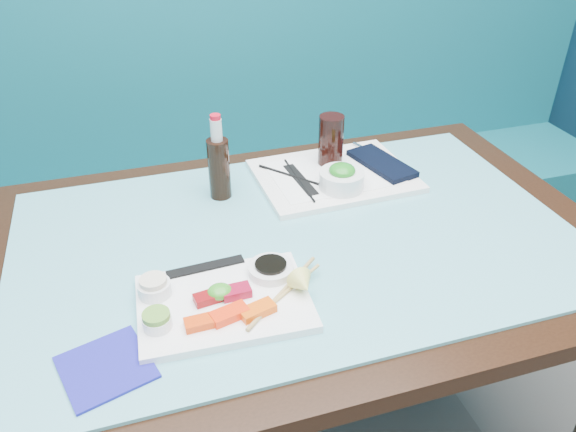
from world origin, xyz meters
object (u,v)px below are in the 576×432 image
object	(u,v)px
dining_table	(297,269)
serving_tray	(334,176)
cola_bottle_body	(219,169)
blue_napkin	(106,367)
seaweed_bowl	(342,180)
booth_bench	(227,198)
cola_glass	(331,140)
sashimi_plate	(224,303)

from	to	relation	value
dining_table	serving_tray	xyz separation A→B (m)	(0.17, 0.22, 0.10)
cola_bottle_body	blue_napkin	bearing A→B (deg)	-121.01
seaweed_bowl	cola_bottle_body	xyz separation A→B (m)	(-0.29, 0.08, 0.04)
booth_bench	dining_table	bearing A→B (deg)	-90.00
booth_bench	cola_glass	xyz separation A→B (m)	(0.18, -0.56, 0.47)
dining_table	seaweed_bowl	distance (m)	0.25
booth_bench	sashimi_plate	world-z (taller)	booth_bench
cola_glass	blue_napkin	world-z (taller)	cola_glass
serving_tray	blue_napkin	world-z (taller)	serving_tray
serving_tray	blue_napkin	distance (m)	0.77
booth_bench	dining_table	xyz separation A→B (m)	(0.00, -0.84, 0.29)
cola_bottle_body	cola_glass	bearing A→B (deg)	10.02
cola_glass	blue_napkin	bearing A→B (deg)	-137.96
booth_bench	serving_tray	world-z (taller)	booth_bench
booth_bench	cola_bottle_body	world-z (taller)	booth_bench
dining_table	cola_bottle_body	world-z (taller)	cola_bottle_body
cola_bottle_body	blue_napkin	size ratio (longest dim) A/B	1.09
dining_table	cola_bottle_body	xyz separation A→B (m)	(-0.13, 0.22, 0.17)
booth_bench	cola_glass	distance (m)	0.75
seaweed_bowl	cola_bottle_body	size ratio (longest dim) A/B	0.74
dining_table	serving_tray	size ratio (longest dim) A/B	3.56
serving_tray	cola_bottle_body	bearing A→B (deg)	178.03
serving_tray	cola_glass	size ratio (longest dim) A/B	2.92
seaweed_bowl	cola_glass	xyz separation A→B (m)	(0.02, 0.13, 0.05)
sashimi_plate	cola_glass	size ratio (longest dim) A/B	2.35
cola_glass	dining_table	bearing A→B (deg)	-123.33
booth_bench	blue_napkin	world-z (taller)	booth_bench
dining_table	sashimi_plate	xyz separation A→B (m)	(-0.20, -0.18, 0.10)
booth_bench	cola_bottle_body	distance (m)	0.78
dining_table	serving_tray	bearing A→B (deg)	52.21
dining_table	sashimi_plate	size ratio (longest dim) A/B	4.43
seaweed_bowl	dining_table	bearing A→B (deg)	-137.76
booth_bench	dining_table	size ratio (longest dim) A/B	2.14
dining_table	booth_bench	bearing A→B (deg)	90.00
cola_glass	cola_bottle_body	bearing A→B (deg)	-169.98
dining_table	serving_tray	world-z (taller)	serving_tray
serving_tray	dining_table	bearing A→B (deg)	-129.65
sashimi_plate	blue_napkin	world-z (taller)	sashimi_plate
sashimi_plate	cola_bottle_body	bearing A→B (deg)	82.09
dining_table	blue_napkin	world-z (taller)	blue_napkin
sashimi_plate	seaweed_bowl	world-z (taller)	seaweed_bowl
seaweed_bowl	blue_napkin	size ratio (longest dim) A/B	0.81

